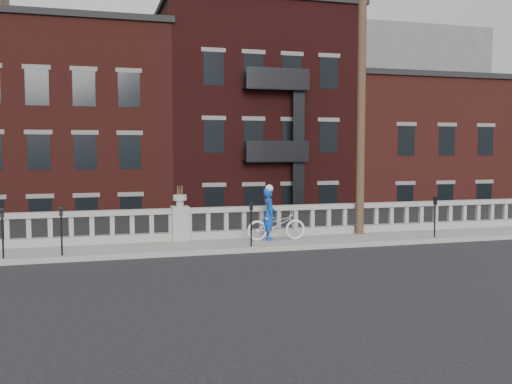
# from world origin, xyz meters

# --- Properties ---
(ground) EXTENTS (120.00, 120.00, 0.00)m
(ground) POSITION_xyz_m (0.00, 0.00, 0.00)
(ground) COLOR black
(ground) RESTS_ON ground
(sidewalk) EXTENTS (32.00, 2.20, 0.15)m
(sidewalk) POSITION_xyz_m (0.00, 3.00, 0.07)
(sidewalk) COLOR gray
(sidewalk) RESTS_ON ground
(balustrade) EXTENTS (28.00, 0.34, 1.03)m
(balustrade) POSITION_xyz_m (0.00, 3.95, 0.64)
(balustrade) COLOR gray
(balustrade) RESTS_ON sidewalk
(planter_pedestal) EXTENTS (0.55, 0.55, 1.76)m
(planter_pedestal) POSITION_xyz_m (0.00, 3.95, 0.83)
(planter_pedestal) COLOR gray
(planter_pedestal) RESTS_ON sidewalk
(lower_level) EXTENTS (80.00, 44.00, 20.80)m
(lower_level) POSITION_xyz_m (0.56, 23.04, 2.63)
(lower_level) COLOR #605E59
(lower_level) RESTS_ON ground
(utility_pole) EXTENTS (1.60, 0.28, 10.00)m
(utility_pole) POSITION_xyz_m (6.20, 3.60, 5.24)
(utility_pole) COLOR #422D1E
(utility_pole) RESTS_ON sidewalk
(parking_meter_a) EXTENTS (0.10, 0.09, 1.36)m
(parking_meter_a) POSITION_xyz_m (-5.04, 2.15, 1.00)
(parking_meter_a) COLOR black
(parking_meter_a) RESTS_ON sidewalk
(parking_meter_b) EXTENTS (0.10, 0.09, 1.36)m
(parking_meter_b) POSITION_xyz_m (-3.54, 2.15, 1.00)
(parking_meter_b) COLOR black
(parking_meter_b) RESTS_ON sidewalk
(parking_meter_c) EXTENTS (0.10, 0.09, 1.36)m
(parking_meter_c) POSITION_xyz_m (1.89, 2.15, 1.00)
(parking_meter_c) COLOR black
(parking_meter_c) RESTS_ON sidewalk
(parking_meter_d) EXTENTS (0.10, 0.09, 1.36)m
(parking_meter_d) POSITION_xyz_m (8.23, 2.15, 1.00)
(parking_meter_d) COLOR black
(parking_meter_d) RESTS_ON sidewalk
(bicycle) EXTENTS (1.95, 0.78, 1.01)m
(bicycle) POSITION_xyz_m (3.00, 3.13, 0.65)
(bicycle) COLOR white
(bicycle) RESTS_ON sidewalk
(cyclist) EXTENTS (0.49, 0.67, 1.69)m
(cyclist) POSITION_xyz_m (2.78, 3.19, 0.99)
(cyclist) COLOR #0C44B6
(cyclist) RESTS_ON sidewalk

